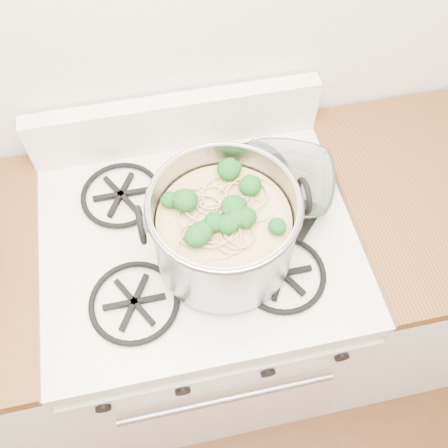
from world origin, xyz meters
TOP-DOWN VIEW (x-y plane):
  - gas_range at (0.00, 1.26)m, footprint 0.76×0.66m
  - counter_left at (-0.51, 1.26)m, footprint 0.25×0.65m
  - stock_pot at (0.05, 1.19)m, footprint 0.35×0.32m
  - spatula at (0.24, 1.25)m, footprint 0.42×0.42m
  - glass_bowl at (0.23, 1.34)m, footprint 0.12×0.12m

SIDE VIEW (x-z plane):
  - gas_range at x=0.00m, z-range -0.03..0.90m
  - counter_left at x=-0.51m, z-range 0.00..0.92m
  - spatula at x=0.24m, z-range 0.92..0.95m
  - glass_bowl at x=0.23m, z-range 0.92..0.95m
  - stock_pot at x=0.05m, z-range 0.91..1.13m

